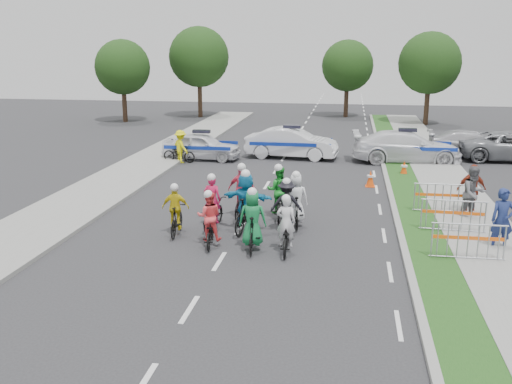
% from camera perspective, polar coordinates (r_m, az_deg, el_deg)
% --- Properties ---
extents(ground, '(90.00, 90.00, 0.00)m').
position_cam_1_polar(ground, '(15.86, -3.69, -6.94)').
color(ground, '#28282B').
rests_on(ground, ground).
extents(curb_right, '(0.20, 60.00, 0.12)m').
position_cam_1_polar(curb_right, '(20.27, 13.82, -2.38)').
color(curb_right, gray).
rests_on(curb_right, ground).
extents(grass_strip, '(1.20, 60.00, 0.11)m').
position_cam_1_polar(grass_strip, '(20.34, 15.79, -2.46)').
color(grass_strip, '#163F14').
rests_on(grass_strip, ground).
extents(sidewalk_right, '(2.40, 60.00, 0.13)m').
position_cam_1_polar(sidewalk_right, '(20.63, 20.76, -2.60)').
color(sidewalk_right, gray).
rests_on(sidewalk_right, ground).
extents(sidewalk_left, '(3.00, 60.00, 0.13)m').
position_cam_1_polar(sidewalk_left, '(22.50, -17.08, -0.93)').
color(sidewalk_left, gray).
rests_on(sidewalk_left, ground).
extents(rider_0, '(0.67, 1.74, 1.74)m').
position_cam_1_polar(rider_0, '(16.34, 3.02, -4.12)').
color(rider_0, black).
rests_on(rider_0, ground).
extents(rider_1, '(0.83, 1.84, 1.90)m').
position_cam_1_polar(rider_1, '(16.45, -0.33, -3.40)').
color(rider_1, black).
rests_on(rider_1, ground).
extents(rider_2, '(0.84, 1.75, 1.72)m').
position_cam_1_polar(rider_2, '(16.91, -4.67, -3.28)').
color(rider_2, black).
rests_on(rider_2, ground).
extents(rider_3, '(0.87, 1.63, 1.68)m').
position_cam_1_polar(rider_3, '(17.96, -7.99, -2.27)').
color(rider_3, black).
rests_on(rider_3, ground).
extents(rider_4, '(1.06, 1.83, 1.80)m').
position_cam_1_polar(rider_4, '(18.04, 3.06, -1.92)').
color(rider_4, black).
rests_on(rider_4, ground).
extents(rider_5, '(1.70, 2.02, 2.05)m').
position_cam_1_polar(rider_5, '(18.04, -1.00, -1.40)').
color(rider_5, black).
rests_on(rider_5, ground).
extents(rider_6, '(0.78, 1.84, 1.83)m').
position_cam_1_polar(rider_6, '(18.56, -4.35, -1.78)').
color(rider_6, black).
rests_on(rider_6, ground).
extents(rider_7, '(0.86, 1.85, 1.88)m').
position_cam_1_polar(rider_7, '(18.66, 4.00, -1.28)').
color(rider_7, black).
rests_on(rider_7, ground).
extents(rider_8, '(0.88, 1.95, 1.92)m').
position_cam_1_polar(rider_8, '(19.53, 2.26, -0.60)').
color(rider_8, black).
rests_on(rider_8, ground).
extents(rider_9, '(1.00, 1.88, 1.94)m').
position_cam_1_polar(rider_9, '(19.56, -1.39, -0.48)').
color(rider_9, black).
rests_on(rider_9, ground).
extents(police_car_0, '(4.16, 1.88, 1.38)m').
position_cam_1_polar(police_car_0, '(29.96, -5.45, 4.59)').
color(police_car_0, silver).
rests_on(police_car_0, ground).
extents(police_car_1, '(4.95, 2.13, 1.58)m').
position_cam_1_polar(police_car_1, '(30.23, 3.59, 4.91)').
color(police_car_1, silver).
rests_on(police_car_1, ground).
extents(police_car_2, '(5.58, 2.54, 1.58)m').
position_cam_1_polar(police_car_2, '(30.01, 14.82, 4.38)').
color(police_car_2, silver).
rests_on(police_car_2, ground).
extents(civilian_sedan, '(4.78, 2.17, 1.36)m').
position_cam_1_polar(civilian_sedan, '(32.76, 20.81, 4.53)').
color(civilian_sedan, '#ADADB2').
rests_on(civilian_sedan, ground).
extents(spectator_0, '(0.72, 0.51, 1.85)m').
position_cam_1_polar(spectator_0, '(17.82, 23.42, -2.58)').
color(spectator_0, navy).
rests_on(spectator_0, ground).
extents(spectator_1, '(1.13, 1.04, 1.87)m').
position_cam_1_polar(spectator_1, '(20.59, 20.92, -0.14)').
color(spectator_1, '#5A5A5F').
rests_on(spectator_1, ground).
extents(spectator_2, '(1.13, 0.69, 1.80)m').
position_cam_1_polar(spectator_2, '(21.24, 20.73, 0.22)').
color(spectator_2, maroon).
rests_on(spectator_2, ground).
extents(marshal_hiviz, '(1.21, 1.17, 1.66)m').
position_cam_1_polar(marshal_hiviz, '(29.15, -7.54, 4.53)').
color(marshal_hiviz, yellow).
rests_on(marshal_hiviz, ground).
extents(barrier_0, '(2.01, 0.53, 1.12)m').
position_cam_1_polar(barrier_0, '(16.58, 20.42, -4.84)').
color(barrier_0, '#A5A8AD').
rests_on(barrier_0, ground).
extents(barrier_1, '(2.02, 0.61, 1.12)m').
position_cam_1_polar(barrier_1, '(18.88, 19.08, -2.42)').
color(barrier_1, '#A5A8AD').
rests_on(barrier_1, ground).
extents(barrier_2, '(2.01, 0.53, 1.12)m').
position_cam_1_polar(barrier_2, '(20.97, 18.13, -0.70)').
color(barrier_2, '#A5A8AD').
rests_on(barrier_2, ground).
extents(cone_0, '(0.40, 0.40, 0.70)m').
position_cam_1_polar(cone_0, '(24.49, 11.37, 1.32)').
color(cone_0, '#F24C0C').
rests_on(cone_0, ground).
extents(cone_1, '(0.40, 0.40, 0.70)m').
position_cam_1_polar(cone_1, '(26.91, 14.59, 2.30)').
color(cone_1, '#F24C0C').
rests_on(cone_1, ground).
extents(parked_bike, '(1.82, 0.88, 0.92)m').
position_cam_1_polar(parked_bike, '(29.34, -7.69, 3.85)').
color(parked_bike, black).
rests_on(parked_bike, ground).
extents(tree_0, '(4.20, 4.20, 6.30)m').
position_cam_1_polar(tree_0, '(45.84, -13.21, 12.06)').
color(tree_0, '#382619').
rests_on(tree_0, ground).
extents(tree_1, '(4.55, 4.55, 6.82)m').
position_cam_1_polar(tree_1, '(44.74, 16.98, 12.22)').
color(tree_1, '#382619').
rests_on(tree_1, ground).
extents(tree_3, '(4.90, 4.90, 7.35)m').
position_cam_1_polar(tree_3, '(48.01, -5.72, 13.28)').
color(tree_3, '#382619').
rests_on(tree_3, ground).
extents(tree_4, '(4.20, 4.20, 6.30)m').
position_cam_1_polar(tree_4, '(48.40, 9.14, 12.35)').
color(tree_4, '#382619').
rests_on(tree_4, ground).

